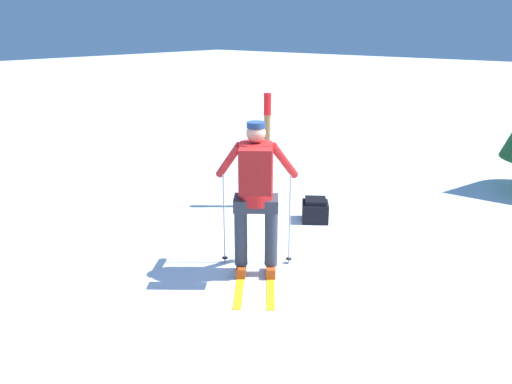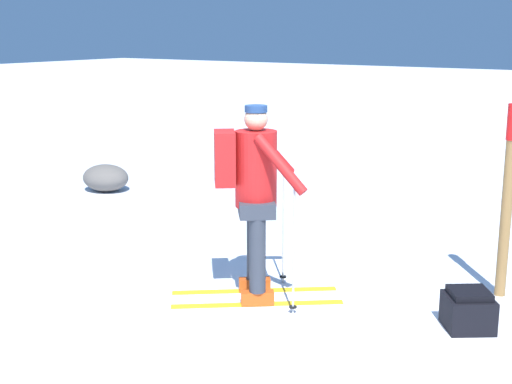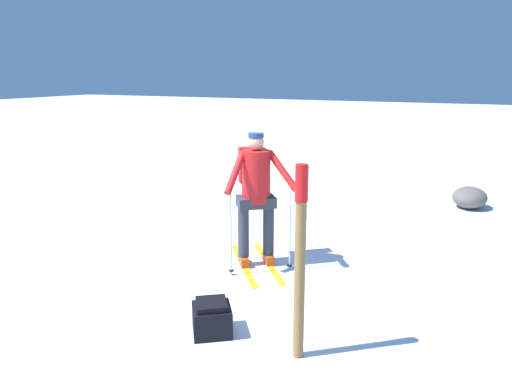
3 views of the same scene
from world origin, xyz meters
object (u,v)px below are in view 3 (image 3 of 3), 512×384
(trail_marker, at_px, (300,249))
(dropped_backpack, at_px, (212,318))
(skier, at_px, (256,188))
(rock_boulder, at_px, (470,197))

(trail_marker, bearing_deg, dropped_backpack, 88.85)
(skier, height_order, dropped_backpack, skier)
(skier, distance_m, dropped_backpack, 2.15)
(skier, relative_size, dropped_backpack, 3.40)
(skier, xyz_separation_m, dropped_backpack, (-1.90, -0.42, -0.91))
(dropped_backpack, distance_m, rock_boulder, 6.66)
(dropped_backpack, bearing_deg, skier, 12.52)
(skier, bearing_deg, rock_boulder, -29.47)
(trail_marker, height_order, rock_boulder, trail_marker)
(dropped_backpack, relative_size, trail_marker, 0.29)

